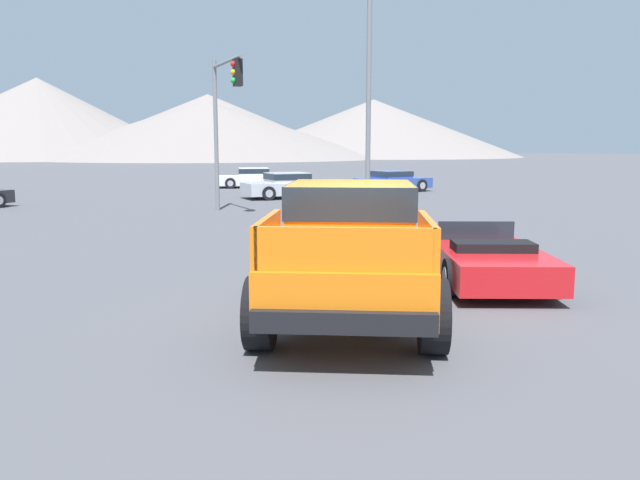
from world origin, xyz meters
The scene contains 9 objects.
ground_plane centered at (0.00, 0.00, 0.00)m, with size 320.00×320.00×0.00m, color #4C4C51.
orange_pickup_truck centered at (-0.24, -0.18, 1.09)m, with size 4.17×5.35×1.91m.
red_convertible_car centered at (3.11, 0.89, 0.42)m, with size 3.57×4.89×1.03m.
parked_car_white centered at (7.62, 27.52, 0.60)m, with size 4.52×2.87×1.18m.
parked_car_blue centered at (13.49, 21.04, 0.59)m, with size 4.29×2.28×1.14m.
parked_car_silver centered at (6.73, 19.49, 0.62)m, with size 4.43×2.04×1.22m.
traffic_light_main centered at (2.06, 14.11, 3.95)m, with size 0.38×3.37×5.68m.
street_lamp_post centered at (4.27, 7.37, 4.42)m, with size 0.90×0.24×7.30m.
distant_mountain_range centered at (13.44, 121.93, 6.92)m, with size 185.85×85.02×15.63m.
Camera 1 is at (-4.49, -8.30, 2.49)m, focal length 35.00 mm.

